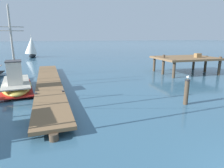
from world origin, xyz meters
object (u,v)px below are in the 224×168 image
at_px(fishing_boat_2, 16,83).
at_px(perched_seagull, 188,77).
at_px(mooring_piling, 186,92).
at_px(distant_sailboat, 31,47).

xyz_separation_m(fishing_boat_2, perched_seagull, (9.39, -6.92, 1.04)).
relative_size(mooring_piling, distant_sailboat, 0.33).
height_order(fishing_boat_2, mooring_piling, fishing_boat_2).
height_order(mooring_piling, perched_seagull, perched_seagull).
bearing_deg(mooring_piling, fishing_boat_2, 143.58).
distance_m(fishing_boat_2, mooring_piling, 11.67).
bearing_deg(distant_sailboat, perched_seagull, -75.95).
xyz_separation_m(fishing_boat_2, mooring_piling, (9.39, -6.93, 0.18)).
xyz_separation_m(mooring_piling, perched_seagull, (0.00, 0.01, 0.85)).
relative_size(fishing_boat_2, distant_sailboat, 1.60).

